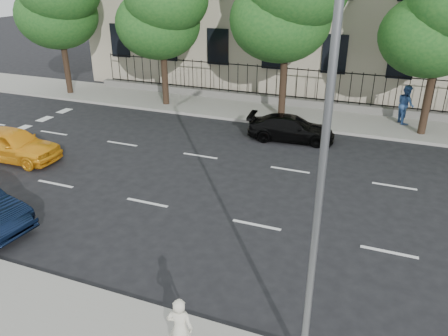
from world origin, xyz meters
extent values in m
plane|color=black|center=(0.00, 0.00, 0.00)|extent=(120.00, 120.00, 0.00)
cube|color=gray|center=(0.00, 14.00, 0.07)|extent=(60.00, 4.00, 0.15)
cube|color=slate|center=(0.00, 15.70, 0.35)|extent=(30.00, 0.50, 0.40)
cube|color=black|center=(0.00, 15.70, 0.65)|extent=(28.80, 0.05, 0.05)
cube|color=black|center=(0.00, 15.70, 2.25)|extent=(28.80, 0.05, 0.05)
cylinder|color=slate|center=(2.50, -2.30, 4.15)|extent=(0.14, 0.14, 8.00)
cylinder|color=#382619|center=(-16.00, 13.20, 1.72)|extent=(0.36, 0.36, 3.15)
ellipsoid|color=#1A4F1C|center=(-16.40, 13.50, 4.86)|extent=(4.94, 4.94, 4.06)
cylinder|color=#382619|center=(-9.00, 13.20, 1.64)|extent=(0.36, 0.36, 2.97)
ellipsoid|color=#1A4F1C|center=(-9.40, 13.50, 4.62)|extent=(4.75, 4.75, 3.90)
cylinder|color=#382619|center=(-2.00, 13.20, 1.81)|extent=(0.36, 0.36, 3.32)
ellipsoid|color=#1A4F1C|center=(-2.40, 13.50, 5.09)|extent=(5.13, 5.13, 4.21)
cylinder|color=#382619|center=(5.00, 13.20, 1.69)|extent=(0.36, 0.36, 3.08)
ellipsoid|color=#1A4F1C|center=(4.60, 13.50, 4.67)|extent=(4.56, 4.56, 3.74)
imported|color=#FCA91B|center=(-11.18, 3.74, 0.71)|extent=(4.21, 1.82, 1.41)
imported|color=black|center=(-0.80, 10.36, 0.59)|extent=(4.23, 2.09, 1.18)
imported|color=silver|center=(0.15, -3.13, 0.89)|extent=(0.60, 0.46, 1.48)
imported|color=#355A9B|center=(4.13, 14.55, 1.14)|extent=(1.08, 1.18, 1.97)
camera|label=1|loc=(3.37, -8.95, 7.44)|focal=35.00mm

